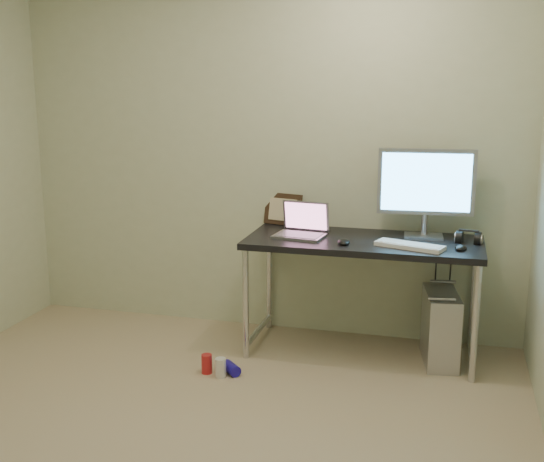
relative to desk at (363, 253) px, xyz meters
The scene contains 17 objects.
floor 1.74m from the desk, 116.83° to the right, with size 3.50×3.50×0.00m, color tan.
wall_back 0.98m from the desk, 156.22° to the left, with size 3.50×0.02×2.50m, color beige.
desk is the anchor object (origin of this frame).
tower_computer 0.66m from the desk, ahead, with size 0.25×0.46×0.48m.
cable_a 0.58m from the desk, 31.19° to the left, with size 0.01×0.01×0.70m, color black.
cable_b 0.65m from the desk, 24.98° to the left, with size 0.01×0.01×0.72m, color black.
can_red 1.19m from the desk, 146.36° to the right, with size 0.06×0.06×0.12m, color red.
can_white 1.13m from the desk, 141.48° to the right, with size 0.06×0.06×0.12m, color silver.
can_blue 1.09m from the desk, 142.55° to the right, with size 0.07×0.07×0.13m, color #1C11A3.
laptop 0.42m from the desk, behind, with size 0.34×0.29×0.21m.
monitor 0.57m from the desk, 22.90° to the left, with size 0.60×0.19×0.56m.
keyboard 0.34m from the desk, 26.36° to the right, with size 0.40×0.13×0.02m, color white.
mouse_right 0.61m from the desk, 11.49° to the right, with size 0.07×0.11×0.04m, color black.
mouse_left 0.21m from the desk, 123.13° to the right, with size 0.08×0.12×0.04m, color black.
headphones 0.65m from the desk, ahead, with size 0.16×0.10×0.10m.
picture_frame 0.69m from the desk, 153.67° to the left, with size 0.27×0.03×0.22m, color black.
webcam 0.51m from the desk, 142.76° to the left, with size 0.04×0.03×0.12m.
Camera 1 is at (1.24, -2.72, 1.73)m, focal length 45.00 mm.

